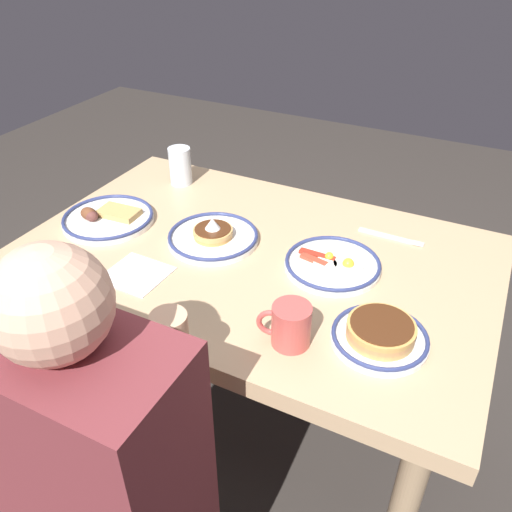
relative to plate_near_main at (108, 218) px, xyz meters
The scene contains 11 objects.
ground_plane 0.87m from the plate_near_main, behind, with size 6.00×6.00×0.00m, color #332D29.
dining_table 0.48m from the plate_near_main, behind, with size 1.26×0.82×0.72m.
plate_near_main is the anchor object (origin of this frame).
plate_center_pancakes 0.68m from the plate_near_main, behind, with size 0.25×0.25×0.04m.
plate_far_companion 0.34m from the plate_near_main, behind, with size 0.25×0.25×0.07m.
plate_far_side 0.87m from the plate_near_main, behind, with size 0.21×0.21×0.05m.
coffee_mug 0.72m from the plate_near_main, 161.61° to the left, with size 0.12×0.08×0.10m.
drinking_glass 0.32m from the plate_near_main, 99.39° to the right, with size 0.07×0.07×0.12m.
paper_napkin 0.30m from the plate_near_main, 143.59° to the left, with size 0.15×0.14×0.00m, color white.
fork_near 0.83m from the plate_near_main, 159.69° to the right, with size 0.19×0.02×0.01m.
seated_diner 0.80m from the plate_near_main, 127.41° to the left, with size 0.39×0.34×1.12m.
Camera 1 is at (-0.53, 1.04, 1.51)m, focal length 36.48 mm.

